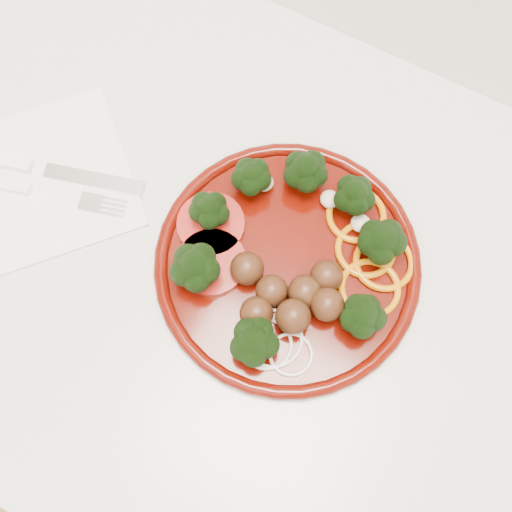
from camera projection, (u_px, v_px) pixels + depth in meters
The scene contains 5 objects.
counter at pixel (172, 306), 1.09m from camera, with size 2.40×0.60×0.90m.
plate at pixel (289, 259), 0.63m from camera, with size 0.27×0.27×0.06m.
napkin at pixel (46, 180), 0.67m from camera, with size 0.17×0.17×0.00m, color white.
knife at pixel (26, 165), 0.67m from camera, with size 0.19×0.07×0.01m.
fork at pixel (16, 187), 0.66m from camera, with size 0.17×0.06×0.01m.
Camera 1 is at (0.25, 1.54, 1.51)m, focal length 45.00 mm.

